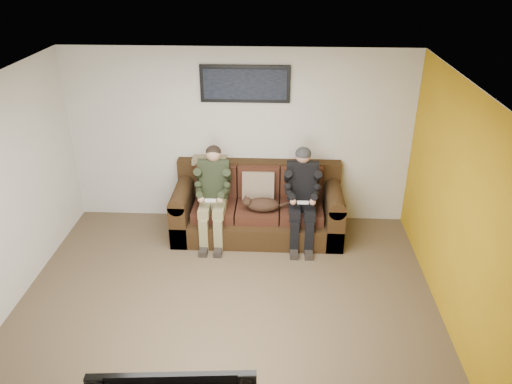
# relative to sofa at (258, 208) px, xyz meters

# --- Properties ---
(floor) EXTENTS (5.00, 5.00, 0.00)m
(floor) POSITION_rel_sofa_xyz_m (-0.29, -1.84, -0.37)
(floor) COLOR brown
(floor) RESTS_ON ground
(ceiling) EXTENTS (5.00, 5.00, 0.00)m
(ceiling) POSITION_rel_sofa_xyz_m (-0.29, -1.84, 2.23)
(ceiling) COLOR silver
(ceiling) RESTS_ON ground
(wall_back) EXTENTS (5.00, 0.00, 5.00)m
(wall_back) POSITION_rel_sofa_xyz_m (-0.29, 0.41, 0.93)
(wall_back) COLOR beige
(wall_back) RESTS_ON ground
(wall_front) EXTENTS (5.00, 0.00, 5.00)m
(wall_front) POSITION_rel_sofa_xyz_m (-0.29, -4.09, 0.93)
(wall_front) COLOR beige
(wall_front) RESTS_ON ground
(wall_right) EXTENTS (0.00, 4.50, 4.50)m
(wall_right) POSITION_rel_sofa_xyz_m (2.21, -1.84, 0.93)
(wall_right) COLOR beige
(wall_right) RESTS_ON ground
(accent_wall_right) EXTENTS (0.00, 4.50, 4.50)m
(accent_wall_right) POSITION_rel_sofa_xyz_m (2.20, -1.84, 0.93)
(accent_wall_right) COLOR #C08E13
(accent_wall_right) RESTS_ON ground
(sofa) EXTENTS (2.41, 1.04, 0.98)m
(sofa) POSITION_rel_sofa_xyz_m (0.00, 0.00, 0.00)
(sofa) COLOR #311F0E
(sofa) RESTS_ON ground
(throw_pillow) EXTENTS (0.46, 0.22, 0.46)m
(throw_pillow) POSITION_rel_sofa_xyz_m (-0.00, 0.05, 0.33)
(throw_pillow) COLOR #806954
(throw_pillow) RESTS_ON sofa
(throw_blanket) EXTENTS (0.49, 0.24, 0.09)m
(throw_blanket) POSITION_rel_sofa_xyz_m (-0.73, 0.30, 0.61)
(throw_blanket) COLOR tan
(throw_blanket) RESTS_ON sofa
(person_left) EXTENTS (0.51, 0.87, 1.34)m
(person_left) POSITION_rel_sofa_xyz_m (-0.62, -0.20, 0.39)
(person_left) COLOR #877E54
(person_left) RESTS_ON sofa
(person_right) EXTENTS (0.51, 0.86, 1.35)m
(person_right) POSITION_rel_sofa_xyz_m (0.62, -0.20, 0.39)
(person_right) COLOR black
(person_right) RESTS_ON sofa
(cat) EXTENTS (0.66, 0.26, 0.24)m
(cat) POSITION_rel_sofa_xyz_m (0.06, -0.28, 0.21)
(cat) COLOR #402619
(cat) RESTS_ON sofa
(framed_poster) EXTENTS (1.25, 0.05, 0.52)m
(framed_poster) POSITION_rel_sofa_xyz_m (-0.20, 0.38, 1.73)
(framed_poster) COLOR black
(framed_poster) RESTS_ON wall_back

